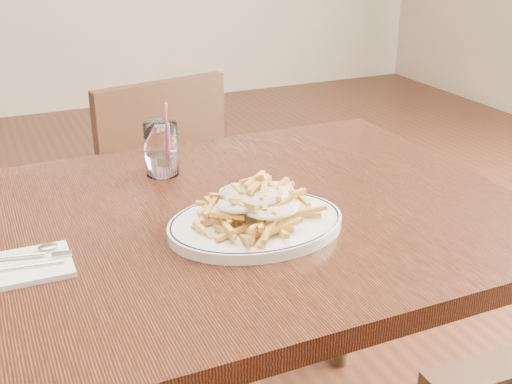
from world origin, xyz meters
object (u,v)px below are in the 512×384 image
water_glass (162,152)px  chair_far (151,195)px  fries_plate (256,224)px  table (200,255)px  loaded_fries (256,201)px

water_glass → chair_far: bearing=78.7°
chair_far → fries_plate: bearing=-92.4°
table → fries_plate: fries_plate is taller
fries_plate → loaded_fries: size_ratio=1.50×
fries_plate → water_glass: bearing=102.6°
table → fries_plate: bearing=-50.4°
chair_far → loaded_fries: 0.90m
water_glass → table: bearing=-90.6°
chair_far → water_glass: (-0.11, -0.53, 0.32)m
loaded_fries → table: bearing=129.6°
fries_plate → water_glass: 0.33m
table → loaded_fries: (0.07, -0.09, 0.13)m
fries_plate → loaded_fries: 0.04m
table → chair_far: size_ratio=1.43×
fries_plate → water_glass: (-0.07, 0.32, 0.04)m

